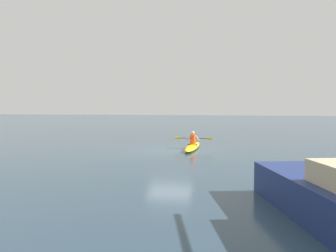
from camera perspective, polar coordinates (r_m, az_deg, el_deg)
name	(u,v)px	position (r m, az deg, el deg)	size (l,w,h in m)	color
ground_plane	(170,150)	(18.28, 0.34, -4.42)	(160.00, 160.00, 0.00)	#283D4C
kayak	(193,146)	(19.10, 4.44, -3.70)	(0.71, 4.68, 0.26)	#EAB214
kayaker	(193,139)	(19.19, 4.50, -2.26)	(2.32, 0.39, 0.79)	#E04C14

